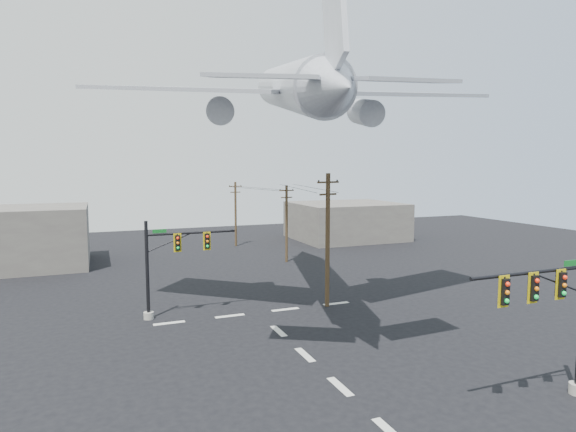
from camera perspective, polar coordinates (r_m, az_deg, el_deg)
name	(u,v)px	position (r m, az deg, el deg)	size (l,w,h in m)	color
ground	(340,387)	(23.39, 6.20, -19.47)	(120.00, 120.00, 0.00)	black
lane_markings	(295,346)	(27.83, 0.88, -15.16)	(14.00, 21.20, 0.01)	beige
signal_mast_near	(557,315)	(23.54, 29.27, -10.22)	(6.54, 0.73, 6.67)	gray
signal_mast_far	(167,266)	(32.89, -14.12, -5.72)	(6.22, 0.72, 6.51)	gray
utility_pole_a	(328,238)	(34.22, 4.72, -2.56)	(1.88, 0.60, 9.54)	#45341D
utility_pole_b	(287,222)	(50.25, -0.17, -0.72)	(1.64, 0.27, 8.07)	#45341D
utility_pole_c	(236,213)	(60.74, -6.23, 0.40)	(1.66, 0.28, 8.09)	#45341D
power_lines	(281,188)	(47.45, -0.80, 3.32)	(4.83, 27.99, 0.71)	black
airliner	(294,88)	(34.20, 0.70, 14.92)	(27.50, 29.45, 7.84)	#B6BAC3
building_right	(346,221)	(67.22, 6.88, -0.57)	(14.00, 12.00, 5.00)	#67635B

